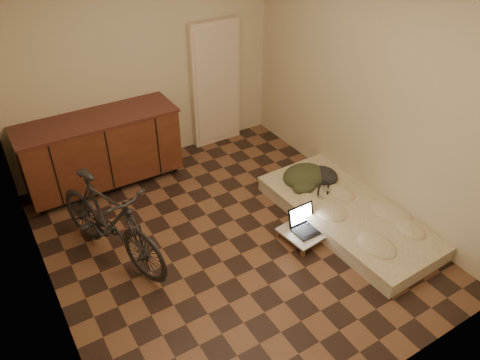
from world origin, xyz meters
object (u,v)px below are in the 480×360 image
futon (349,214)px  laptop (306,224)px  lap_desk (311,227)px  bicycle (109,217)px

futon → laptop: (-0.57, 0.05, 0.07)m
futon → lap_desk: 0.50m
futon → lap_desk: size_ratio=3.00×
futon → laptop: bearing=172.8°
lap_desk → laptop: laptop is taller
futon → lap_desk: futon is taller
bicycle → lap_desk: 2.09m
lap_desk → bicycle: bearing=151.5°
futon → bicycle: bearing=159.7°
bicycle → futon: 2.57m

